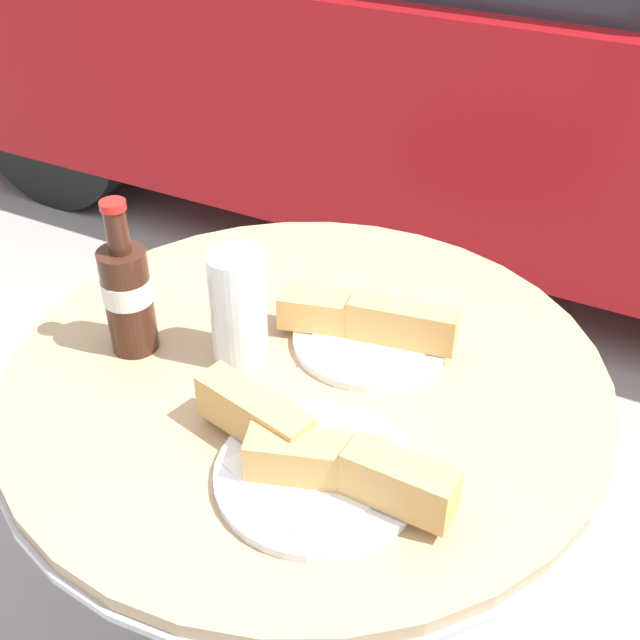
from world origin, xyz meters
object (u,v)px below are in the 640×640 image
drinking_glass (238,312)px  bistro_table (307,460)px  lunch_plate_far (317,459)px  parked_car (476,21)px  cola_bottle_left (128,293)px  lunch_plate_near (369,328)px

drinking_glass → bistro_table: bearing=12.7°
lunch_plate_far → parked_car: bearing=104.3°
lunch_plate_far → parked_car: 2.26m
bistro_table → cola_bottle_left: cola_bottle_left is taller
drinking_glass → lunch_plate_far: 0.24m
cola_bottle_left → parked_car: parked_car is taller
bistro_table → lunch_plate_far: 0.27m
bistro_table → lunch_plate_near: size_ratio=3.28×
lunch_plate_far → parked_car: (-0.56, 2.19, -0.14)m
cola_bottle_left → lunch_plate_far: bearing=-16.3°
parked_car → drinking_glass: bearing=-79.8°
parked_car → bistro_table: bearing=-77.4°
cola_bottle_left → lunch_plate_near: 0.31m
bistro_table → lunch_plate_far: size_ratio=2.46×
cola_bottle_left → lunch_plate_far: cola_bottle_left is taller
lunch_plate_near → parked_car: 2.01m
bistro_table → drinking_glass: bearing=-167.3°
lunch_plate_near → lunch_plate_far: bearing=-77.7°
lunch_plate_near → parked_car: bearing=104.5°
bistro_table → lunch_plate_far: bearing=-57.6°
bistro_table → drinking_glass: size_ratio=5.09×
drinking_glass → parked_car: bearing=100.2°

